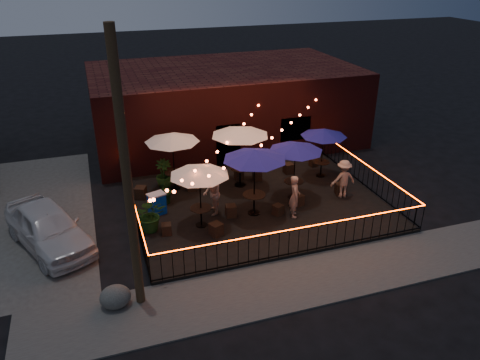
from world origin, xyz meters
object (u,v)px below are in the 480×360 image
object	(u,v)px
cafe_table_2	(255,155)
cafe_table_5	(324,133)
boulder	(115,297)
utility_pole	(127,181)
cafe_table_4	(296,148)
cafe_table_1	(172,138)
cafe_table_0	(199,172)
cafe_table_3	(240,132)
cooler	(157,204)

from	to	relation	value
cafe_table_2	cafe_table_5	world-z (taller)	cafe_table_2
cafe_table_2	boulder	distance (m)	7.13
utility_pole	cafe_table_2	bearing A→B (deg)	36.99
cafe_table_4	boulder	distance (m)	9.12
utility_pole	cafe_table_1	xyz separation A→B (m)	(2.42, 6.88, -1.52)
cafe_table_4	cafe_table_2	bearing A→B (deg)	-159.41
cafe_table_0	cafe_table_3	xyz separation A→B (m)	(2.47, 2.81, 0.28)
cafe_table_1	cafe_table_2	size ratio (longest dim) A/B	1.06
cafe_table_3	boulder	xyz separation A→B (m)	(-5.93, -6.27, -2.30)
cafe_table_1	cafe_table_3	world-z (taller)	cafe_table_3
cafe_table_1	cafe_table_5	bearing A→B (deg)	-7.26
cooler	cafe_table_0	bearing A→B (deg)	-62.93
cafe_table_4	cooler	bearing A→B (deg)	175.82
cafe_table_0	cooler	distance (m)	2.69
utility_pole	cafe_table_3	size ratio (longest dim) A/B	2.91
cafe_table_2	cafe_table_4	distance (m)	2.18
cafe_table_2	cafe_table_4	xyz separation A→B (m)	(2.03, 0.76, -0.22)
cafe_table_1	utility_pole	bearing A→B (deg)	-109.38
cafe_table_2	cafe_table_5	size ratio (longest dim) A/B	1.07
cafe_table_1	cafe_table_5	distance (m)	6.70
cafe_table_3	cafe_table_5	size ratio (longest dim) A/B	1.08
cafe_table_5	utility_pole	bearing A→B (deg)	-146.33
cafe_table_0	cafe_table_2	world-z (taller)	cafe_table_2
cafe_table_1	boulder	world-z (taller)	cafe_table_1
cafe_table_4	cafe_table_5	size ratio (longest dim) A/B	1.04
cafe_table_1	cooler	bearing A→B (deg)	-119.08
cafe_table_1	cafe_table_2	xyz separation A→B (m)	(2.52, -3.16, 0.14)
cafe_table_2	boulder	xyz separation A→B (m)	(-5.65, -3.70, -2.27)
cafe_table_3	cafe_table_5	bearing A→B (deg)	-3.78
cafe_table_0	cafe_table_5	world-z (taller)	cafe_table_0
cafe_table_1	cooler	xyz separation A→B (m)	(-1.10, -1.98, -1.89)
cooler	cafe_table_5	bearing A→B (deg)	-9.75
utility_pole	cafe_table_2	world-z (taller)	utility_pole
boulder	cooler	bearing A→B (deg)	67.38
cafe_table_5	boulder	world-z (taller)	cafe_table_5
cafe_table_3	cafe_table_4	size ratio (longest dim) A/B	1.04
utility_pole	cafe_table_0	distance (m)	4.72
cafe_table_5	boulder	xyz separation A→B (m)	(-9.77, -6.01, -1.89)
utility_pole	cafe_table_4	size ratio (longest dim) A/B	3.02
cafe_table_2	cafe_table_5	xyz separation A→B (m)	(4.12, 2.31, -0.38)
cafe_table_0	cafe_table_1	xyz separation A→B (m)	(-0.32, 3.40, 0.11)
cafe_table_4	boulder	bearing A→B (deg)	-149.84
utility_pole	cafe_table_2	xyz separation A→B (m)	(4.94, 3.72, -1.38)
cafe_table_2	cafe_table_3	size ratio (longest dim) A/B	0.99
cafe_table_0	cafe_table_3	bearing A→B (deg)	48.65
cafe_table_0	cafe_table_5	size ratio (longest dim) A/B	1.01
boulder	cafe_table_2	bearing A→B (deg)	33.21
cafe_table_1	cooler	distance (m)	2.95
cooler	boulder	size ratio (longest dim) A/B	0.97
cafe_table_5	cooler	size ratio (longest dim) A/B	2.90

